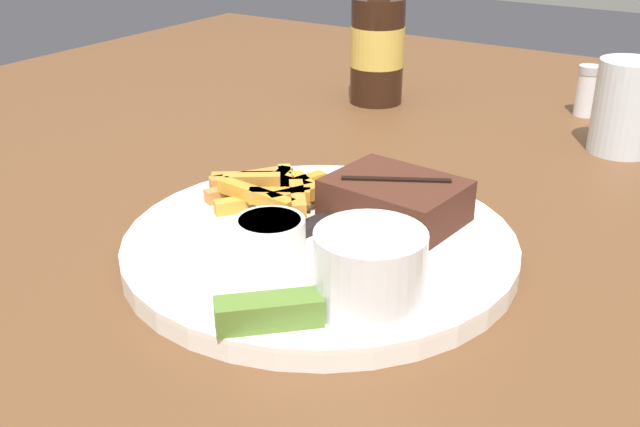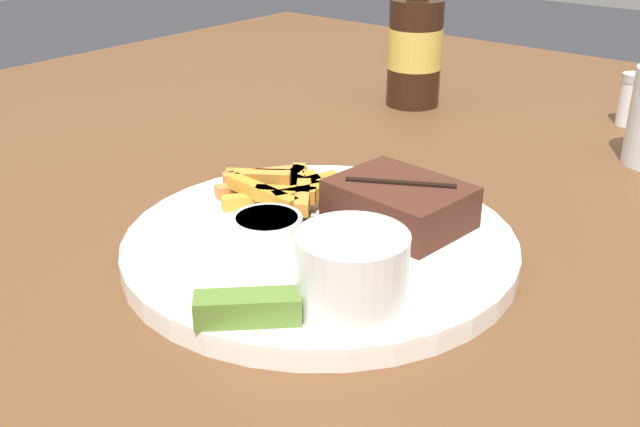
% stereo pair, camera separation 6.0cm
% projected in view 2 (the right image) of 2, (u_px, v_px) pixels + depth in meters
% --- Properties ---
extents(dining_table, '(1.59, 1.71, 0.75)m').
position_uv_depth(dining_table, '(320.00, 308.00, 0.64)').
color(dining_table, brown).
rests_on(dining_table, ground_plane).
extents(dinner_plate, '(0.32, 0.32, 0.02)m').
position_uv_depth(dinner_plate, '(320.00, 245.00, 0.62)').
color(dinner_plate, white).
rests_on(dinner_plate, dining_table).
extents(steak_portion, '(0.12, 0.09, 0.04)m').
position_uv_depth(steak_portion, '(400.00, 203.00, 0.63)').
color(steak_portion, '#472319').
rests_on(steak_portion, dinner_plate).
extents(fries_pile, '(0.14, 0.12, 0.02)m').
position_uv_depth(fries_pile, '(283.00, 188.00, 0.68)').
color(fries_pile, orange).
rests_on(fries_pile, dinner_plate).
extents(coleslaw_cup, '(0.08, 0.08, 0.06)m').
position_uv_depth(coleslaw_cup, '(352.00, 268.00, 0.50)').
color(coleslaw_cup, white).
rests_on(coleslaw_cup, dinner_plate).
extents(dipping_sauce_cup, '(0.06, 0.06, 0.03)m').
position_uv_depth(dipping_sauce_cup, '(267.00, 230.00, 0.59)').
color(dipping_sauce_cup, silver).
rests_on(dipping_sauce_cup, dinner_plate).
extents(pickle_spear, '(0.07, 0.07, 0.02)m').
position_uv_depth(pickle_spear, '(248.00, 308.00, 0.49)').
color(pickle_spear, '#567A2D').
rests_on(pickle_spear, dinner_plate).
extents(fork_utensil, '(0.13, 0.02, 0.00)m').
position_uv_depth(fork_utensil, '(251.00, 204.00, 0.67)').
color(fork_utensil, '#B7B7BC').
rests_on(fork_utensil, dinner_plate).
extents(knife_utensil, '(0.05, 0.16, 0.01)m').
position_uv_depth(knife_utensil, '(351.00, 214.00, 0.65)').
color(knife_utensil, '#B7B7BC').
rests_on(knife_utensil, dinner_plate).
extents(beer_bottle, '(0.07, 0.07, 0.22)m').
position_uv_depth(beer_bottle, '(415.00, 45.00, 0.99)').
color(beer_bottle, black).
rests_on(beer_bottle, dining_table).
extents(salt_shaker, '(0.03, 0.03, 0.07)m').
position_uv_depth(salt_shaker, '(631.00, 99.00, 0.92)').
color(salt_shaker, white).
rests_on(salt_shaker, dining_table).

